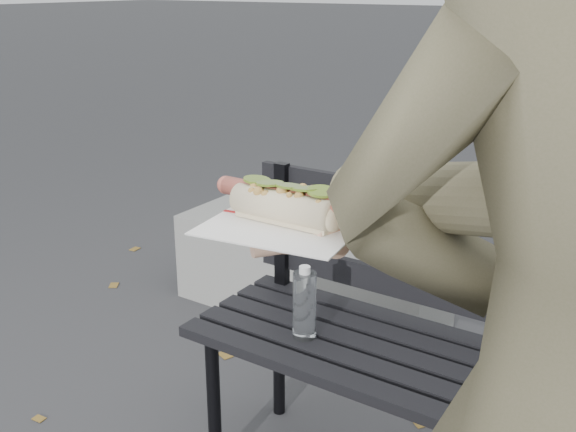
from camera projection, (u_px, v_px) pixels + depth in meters
name	position (u px, v px, depth m)	size (l,w,h in m)	color
park_bench	(468.00, 344.00, 1.73)	(1.50, 0.44, 0.88)	black
concrete_block	(309.00, 271.00, 2.95)	(1.20, 0.40, 0.40)	slate
held_hotdog	(445.00, 205.00, 0.80)	(0.62, 0.30, 0.20)	#4F4D35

